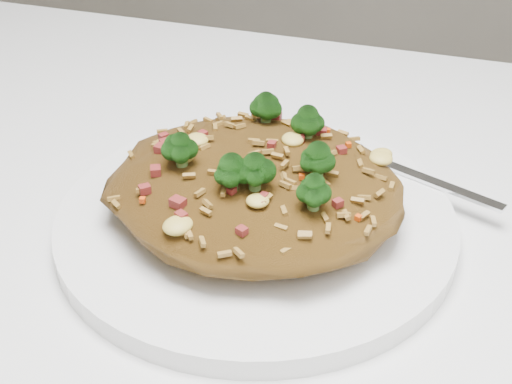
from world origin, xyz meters
TOP-DOWN VIEW (x-y plane):
  - plate at (-0.12, 0.07)m, footprint 0.25×0.25m
  - fried_rice at (-0.12, 0.07)m, footprint 0.19×0.17m
  - fork at (-0.04, 0.15)m, footprint 0.16×0.07m

SIDE VIEW (x-z plane):
  - plate at x=-0.12m, z-range 0.75..0.76m
  - fork at x=-0.04m, z-range 0.76..0.77m
  - fried_rice at x=-0.12m, z-range 0.76..0.82m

